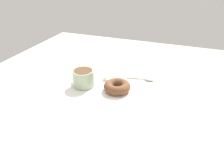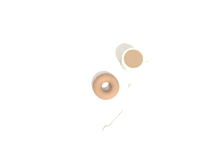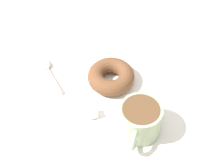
% 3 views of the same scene
% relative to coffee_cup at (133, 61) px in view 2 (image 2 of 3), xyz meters
% --- Properties ---
extents(ground_plane, '(1.20, 1.20, 0.02)m').
position_rel_coffee_cup_xyz_m(ground_plane, '(0.11, 0.04, -0.05)').
color(ground_plane, beige).
extents(napkin, '(0.36, 0.36, 0.00)m').
position_rel_coffee_cup_xyz_m(napkin, '(0.11, 0.01, -0.04)').
color(napkin, white).
rests_on(napkin, ground_plane).
extents(coffee_cup, '(0.10, 0.09, 0.07)m').
position_rel_coffee_cup_xyz_m(coffee_cup, '(0.00, 0.00, 0.00)').
color(coffee_cup, '#9EB793').
rests_on(coffee_cup, napkin).
extents(donut, '(0.10, 0.10, 0.03)m').
position_rel_coffee_cup_xyz_m(donut, '(0.14, 0.01, -0.02)').
color(donut, brown).
rests_on(donut, napkin).
extents(spoon, '(0.12, 0.03, 0.01)m').
position_rel_coffee_cup_xyz_m(spoon, '(0.22, 0.13, -0.03)').
color(spoon, '#B7B2A8').
rests_on(spoon, napkin).
extents(sugar_cube, '(0.02, 0.02, 0.02)m').
position_rel_coffee_cup_xyz_m(sugar_cube, '(0.07, 0.08, -0.02)').
color(sugar_cube, white).
rests_on(sugar_cube, napkin).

